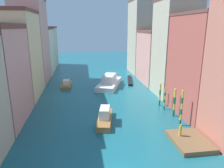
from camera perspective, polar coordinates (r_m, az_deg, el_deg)
The scene contains 19 objects.
ground_plane at distance 42.63m, azimuth -3.69°, elevation -3.23°, with size 154.00×154.00×0.00m, color #196070.
building_left_2 at distance 44.24m, azimuth -24.04°, elevation 7.27°, with size 6.79×11.69×16.67m.
building_left_3 at distance 55.47m, azimuth -21.09°, elevation 10.89°, with size 6.79×11.35×20.43m.
building_left_4 at distance 66.81m, azimuth -18.77°, elevation 8.67°, with size 6.79×10.92×13.46m.
building_left_5 at distance 77.26m, azimuth -17.43°, elevation 9.67°, with size 6.79×10.26×13.72m.
building_right_1 at distance 34.93m, azimuth 23.20°, elevation 4.67°, with size 6.79×10.97×15.62m.
building_right_2 at distance 43.43m, azimuth 16.62°, elevation 9.20°, with size 6.79×8.42×18.74m.
building_right_3 at distance 53.44m, azimuth 11.67°, elevation 7.33°, with size 6.79×12.04×12.79m.
building_right_4 at distance 64.14m, azimuth 8.27°, elevation 12.47°, with size 6.79×10.84×21.04m.
waterfront_dock at distance 27.65m, azimuth 20.39°, elevation -14.36°, with size 4.11×5.34×0.56m.
person_on_dock at distance 27.53m, azimuth 18.12°, elevation -11.94°, with size 0.36×0.36×1.54m.
mooring_pole_0 at distance 30.83m, azimuth 18.42°, elevation -6.13°, with size 0.33×0.33×5.23m.
mooring_pole_1 at distance 33.78m, azimuth 16.64°, elevation -4.77°, with size 0.39×0.39×4.48m.
mooring_pole_2 at distance 36.17m, azimuth 14.17°, elevation -3.81°, with size 0.28×0.28×3.85m.
mooring_pole_3 at distance 37.73m, azimuth 12.93°, elevation -2.73°, with size 0.31×0.31×4.09m.
vaporetto_white at distance 49.10m, azimuth -0.75°, elevation 0.52°, with size 7.52×11.91×2.79m.
gondola_black at distance 54.12m, azimuth 4.90°, elevation 1.02°, with size 2.88×9.56×0.45m.
motorboat_0 at distance 30.95m, azimuth -1.98°, elevation -9.00°, with size 3.15×7.04×2.25m.
motorboat_1 at distance 50.37m, azimuth -12.27°, elevation -0.04°, with size 2.31×6.03×1.50m.
Camera 1 is at (-3.19, -15.81, 13.51)m, focal length 33.55 mm.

